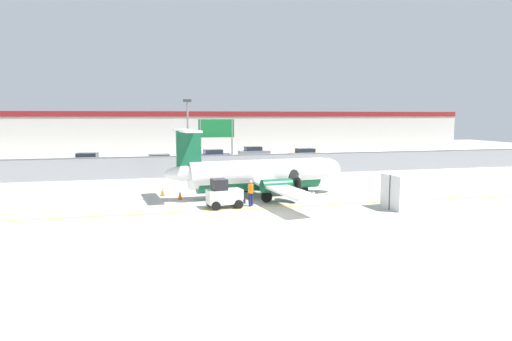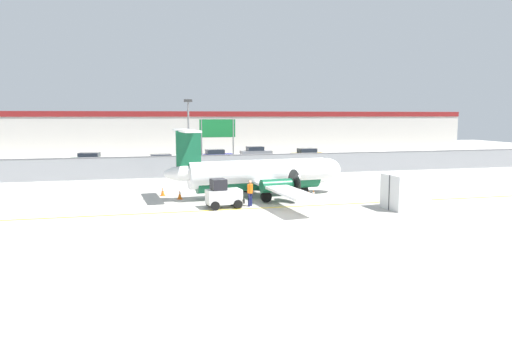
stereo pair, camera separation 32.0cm
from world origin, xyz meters
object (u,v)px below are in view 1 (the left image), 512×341
at_px(baggage_tug, 224,195).
at_px(parked_car_0, 86,160).
at_px(cargo_container, 406,191).
at_px(traffic_cone_far_right, 314,194).
at_px(traffic_cone_near_left, 307,188).
at_px(parked_car_4, 306,155).
at_px(parked_car_1, 158,162).
at_px(ground_crew_worker, 251,192).
at_px(apron_light_pole, 188,134).
at_px(parked_car_3, 254,152).
at_px(traffic_cone_near_right, 180,195).
at_px(parked_car_2, 214,156).
at_px(commuter_airplane, 262,175).
at_px(traffic_cone_far_left, 163,192).
at_px(highway_sign, 216,133).

xyz_separation_m(baggage_tug, parked_car_0, (-11.17, 26.01, 0.04)).
xyz_separation_m(cargo_container, traffic_cone_far_right, (-4.41, 4.65, -0.79)).
bearing_deg(traffic_cone_near_left, parked_car_4, 70.04).
xyz_separation_m(baggage_tug, parked_car_1, (-3.37, 21.97, 0.04)).
bearing_deg(ground_crew_worker, apron_light_pole, -26.25).
bearing_deg(parked_car_1, traffic_cone_far_right, 112.11).
xyz_separation_m(cargo_container, parked_car_3, (-1.50, 34.56, -0.21)).
distance_m(ground_crew_worker, traffic_cone_near_right, 5.63).
bearing_deg(cargo_container, parked_car_1, 115.02).
xyz_separation_m(cargo_container, parked_car_2, (-7.57, 30.55, -0.21)).
relative_size(traffic_cone_far_right, apron_light_pole, 0.09).
relative_size(commuter_airplane, traffic_cone_far_left, 25.12).
xyz_separation_m(baggage_tug, parked_car_2, (3.60, 27.60, 0.04)).
distance_m(traffic_cone_near_left, parked_car_0, 28.39).
distance_m(commuter_airplane, traffic_cone_far_right, 3.95).
bearing_deg(commuter_airplane, parked_car_4, 56.76).
xyz_separation_m(baggage_tug, traffic_cone_far_left, (-3.61, 5.40, -0.54)).
distance_m(traffic_cone_far_left, parked_car_4, 28.57).
distance_m(baggage_tug, ground_crew_worker, 1.81).
bearing_deg(ground_crew_worker, cargo_container, -148.13).
xyz_separation_m(commuter_airplane, apron_light_pole, (-4.52, 8.49, 2.70)).
distance_m(baggage_tug, traffic_cone_near_left, 8.50).
distance_m(commuter_airplane, highway_sign, 13.85).
bearing_deg(cargo_container, traffic_cone_near_left, 112.83).
height_order(commuter_airplane, cargo_container, commuter_airplane).
bearing_deg(baggage_tug, parked_car_0, 105.06).
height_order(traffic_cone_near_right, parked_car_3, parked_car_3).
relative_size(cargo_container, parked_car_0, 0.59).
relative_size(parked_car_0, highway_sign, 0.79).
relative_size(traffic_cone_near_left, parked_car_3, 0.15).
bearing_deg(parked_car_3, traffic_cone_far_left, -118.85).
xyz_separation_m(traffic_cone_near_left, apron_light_pole, (-8.32, 7.49, 3.99)).
height_order(commuter_airplane, parked_car_3, commuter_airplane).
xyz_separation_m(parked_car_0, parked_car_1, (7.80, -4.04, 0.00)).
relative_size(cargo_container, parked_car_1, 0.60).
height_order(traffic_cone_far_right, apron_light_pole, apron_light_pole).
relative_size(traffic_cone_far_left, apron_light_pole, 0.09).
bearing_deg(commuter_airplane, ground_crew_worker, -122.77).
height_order(ground_crew_worker, parked_car_1, same).
distance_m(baggage_tug, apron_light_pole, 12.44).
bearing_deg(parked_car_4, traffic_cone_near_left, -114.43).
xyz_separation_m(traffic_cone_far_left, parked_car_4, (18.97, 21.35, 0.58)).
bearing_deg(traffic_cone_near_left, baggage_tug, -148.66).
distance_m(traffic_cone_far_left, traffic_cone_far_right, 11.01).
bearing_deg(parked_car_2, baggage_tug, -101.83).
bearing_deg(traffic_cone_far_left, apron_light_pole, 68.68).
bearing_deg(traffic_cone_far_left, parked_car_4, 48.38).
height_order(commuter_airplane, traffic_cone_near_left, commuter_airplane).
xyz_separation_m(parked_car_1, parked_car_4, (18.73, 4.78, 0.00)).
bearing_deg(traffic_cone_near_right, highway_sign, 70.35).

